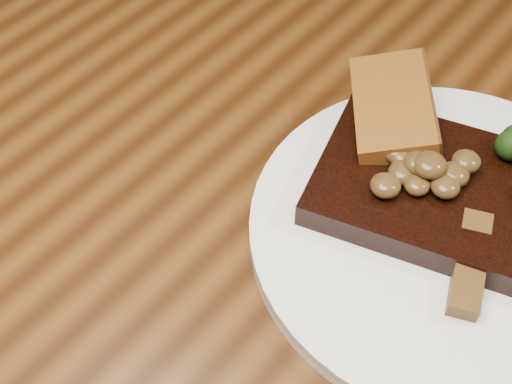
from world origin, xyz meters
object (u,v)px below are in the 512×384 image
Objects in this scene: garlic_bread at (389,126)px; plate at (451,234)px; steak at (431,190)px; dining_table at (268,285)px.

plate is at bearing 23.41° from garlic_bread.
steak is (-0.03, 0.01, 0.02)m from plate.
steak is at bearing 156.11° from plate.
steak is (0.09, 0.09, 0.12)m from dining_table.
steak reaches higher than plate.
garlic_bread is at bearing 150.61° from plate.
dining_table is at bearing -151.13° from steak.
dining_table is 9.22× the size of steak.
garlic_bread is at bearing 132.56° from steak.
plate reaches higher than dining_table.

